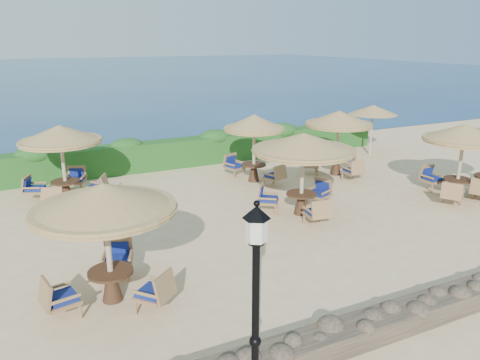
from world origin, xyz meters
The scene contains 12 objects.
ground centered at (0.00, 0.00, 0.00)m, with size 120.00×120.00×0.00m, color beige.
sea centered at (0.00, 70.00, 0.00)m, with size 160.00×160.00×0.00m, color navy.
hedge centered at (0.00, 7.20, 0.60)m, with size 18.00×0.90×1.20m, color #184917.
stone_wall centered at (0.00, -6.20, 0.22)m, with size 15.00×0.65×0.44m, color brown.
lamp_post centered at (-4.80, -6.80, 1.55)m, with size 0.44×0.44×3.31m.
extra_parasol centered at (7.80, 5.20, 2.17)m, with size 2.30×2.30×2.41m.
cafe_set_0 centered at (-6.13, -2.72, 1.95)m, with size 2.98×2.98×2.65m.
cafe_set_1 centered at (0.37, -0.12, 2.00)m, with size 3.23×3.23×2.65m.
cafe_set_2 centered at (6.19, -1.19, 1.89)m, with size 2.77×2.78×2.65m.
cafe_set_3 centered at (-6.25, 4.59, 1.81)m, with size 2.84×2.84×2.65m.
cafe_set_4 centered at (0.68, 3.74, 1.91)m, with size 2.36×2.87×2.65m.
cafe_set_5 centered at (4.19, 3.11, 1.89)m, with size 2.77×2.76×2.65m.
Camera 1 is at (-7.55, -11.96, 5.45)m, focal length 35.00 mm.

